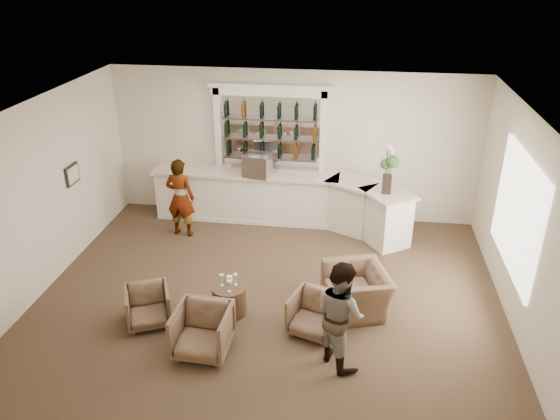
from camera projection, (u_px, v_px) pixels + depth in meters
The scene contains 19 objects.
ground at pixel (268, 299), 9.50m from camera, with size 8.00×8.00×0.00m, color #513828.
room_shell at pixel (283, 160), 9.12m from camera, with size 8.04×7.02×3.32m.
bar_counter at pixel (283, 199), 11.96m from camera, with size 5.72×1.80×1.14m.
back_bar_alcove at pixel (270, 129), 11.75m from camera, with size 2.64×0.25×3.00m.
cocktail_table at pixel (229, 300), 9.06m from camera, with size 0.56×0.56×0.50m, color #452F1E.
sommelier at pixel (180, 198), 11.36m from camera, with size 0.62×0.41×1.70m, color gray.
guest at pixel (340, 314), 7.74m from camera, with size 0.81×0.63×1.66m, color gray.
armchair_left at pixel (148, 306), 8.78m from camera, with size 0.68×0.70×0.64m, color brown.
armchair_center at pixel (203, 331), 8.11m from camera, with size 0.81×0.83×0.76m, color brown.
armchair_right at pixel (314, 314), 8.57m from camera, with size 0.71×0.73×0.66m, color brown.
armchair_far at pixel (356, 290), 9.11m from camera, with size 1.11×0.97×0.72m, color brown.
espresso_machine at pixel (257, 165), 11.61m from camera, with size 0.55×0.46×0.48m, color #BBBBC0.
flower_vase at pixel (388, 166), 10.63m from camera, with size 0.27×0.27×1.01m.
wine_glass_bar_left at pixel (229, 169), 11.77m from camera, with size 0.07×0.07×0.21m, color white, non-canonical shape.
wine_glass_bar_right at pixel (245, 169), 11.79m from camera, with size 0.07×0.07×0.21m, color white, non-canonical shape.
wine_glass_tbl_a at pixel (222, 280), 8.95m from camera, with size 0.07×0.07×0.21m, color white, non-canonical shape.
wine_glass_tbl_b at pixel (236, 279), 8.97m from camera, with size 0.07×0.07×0.21m, color white, non-canonical shape.
wine_glass_tbl_c at pixel (229, 286), 8.79m from camera, with size 0.07×0.07×0.21m, color white, non-canonical shape.
napkin_holder at pixel (229, 279), 9.06m from camera, with size 0.08×0.08×0.12m, color white.
Camera 1 is at (1.32, -7.82, 5.47)m, focal length 35.00 mm.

